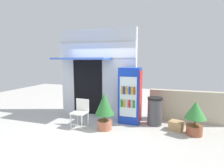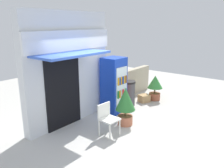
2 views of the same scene
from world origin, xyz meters
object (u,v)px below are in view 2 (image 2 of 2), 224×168
at_px(potted_plant_near_shop, 125,103).
at_px(trash_bin, 129,93).
at_px(potted_plant_curbside, 155,85).
at_px(drink_cooler, 114,85).
at_px(cardboard_box, 144,98).
at_px(plastic_chair, 107,117).

height_order(potted_plant_near_shop, trash_bin, potted_plant_near_shop).
distance_m(potted_plant_curbside, trash_bin, 1.21).
relative_size(potted_plant_near_shop, trash_bin, 1.24).
relative_size(drink_cooler, cardboard_box, 4.93).
bearing_deg(potted_plant_near_shop, plastic_chair, 178.67).
relative_size(plastic_chair, cardboard_box, 2.29).
distance_m(potted_plant_near_shop, potted_plant_curbside, 2.55).
xyz_separation_m(potted_plant_near_shop, potted_plant_curbside, (2.52, 0.39, -0.08)).
xyz_separation_m(potted_plant_curbside, cardboard_box, (-0.46, 0.19, -0.44)).
xyz_separation_m(drink_cooler, potted_plant_curbside, (1.93, -0.49, -0.34)).
distance_m(drink_cooler, potted_plant_near_shop, 1.09).
xyz_separation_m(plastic_chair, potted_plant_near_shop, (0.80, -0.02, 0.15)).
bearing_deg(potted_plant_curbside, potted_plant_near_shop, -171.18).
bearing_deg(potted_plant_curbside, trash_bin, 157.68).
relative_size(plastic_chair, trash_bin, 0.95).
height_order(plastic_chair, potted_plant_near_shop, potted_plant_near_shop).
distance_m(plastic_chair, potted_plant_near_shop, 0.82).
relative_size(potted_plant_curbside, cardboard_box, 2.58).
distance_m(plastic_chair, potted_plant_curbside, 3.34).
relative_size(trash_bin, cardboard_box, 2.41).
relative_size(potted_plant_near_shop, cardboard_box, 2.99).
height_order(plastic_chair, potted_plant_curbside, potted_plant_curbside).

